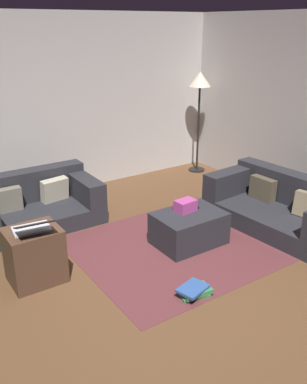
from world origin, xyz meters
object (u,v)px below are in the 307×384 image
object	(u,v)px
corner_lamp	(200,87)
book_stack	(194,291)
ottoman	(189,228)
couch_left	(34,204)
couch_right	(281,207)
laptop	(32,227)
gift_box	(186,206)
tv_remote	(195,205)
side_table	(35,255)

from	to	relation	value
corner_lamp	book_stack	bearing A→B (deg)	-129.73
ottoman	couch_left	bearing A→B (deg)	130.00
couch_right	laptop	world-z (taller)	laptop
book_stack	corner_lamp	distance (m)	4.00
gift_box	book_stack	xyz separation A→B (m)	(-0.61, -0.94, -0.40)
gift_box	tv_remote	bearing A→B (deg)	13.08
couch_right	corner_lamp	bearing A→B (deg)	-16.55
gift_box	side_table	size ratio (longest dim) A/B	0.42
couch_left	couch_right	bearing A→B (deg)	144.66
book_stack	corner_lamp	xyz separation A→B (m)	(2.39, 2.88, 1.39)
laptop	side_table	bearing A→B (deg)	82.99
couch_left	couch_right	size ratio (longest dim) A/B	0.86
couch_left	ottoman	size ratio (longest dim) A/B	1.98
couch_left	tv_remote	distance (m)	2.09
side_table	laptop	distance (m)	0.34
ottoman	tv_remote	xyz separation A→B (m)	(0.19, 0.12, 0.20)
book_stack	gift_box	bearing A→B (deg)	56.87
gift_box	corner_lamp	world-z (taller)	corner_lamp
gift_box	laptop	world-z (taller)	laptop
corner_lamp	gift_box	bearing A→B (deg)	-132.52
couch_right	tv_remote	xyz separation A→B (m)	(-1.08, 0.40, 0.14)
book_stack	corner_lamp	size ratio (longest dim) A/B	0.21
tv_remote	side_table	size ratio (longest dim) A/B	0.28
laptop	couch_right	bearing A→B (deg)	-8.76
tv_remote	side_table	xyz separation A→B (m)	(-1.95, 0.13, -0.11)
gift_box	tv_remote	world-z (taller)	gift_box
tv_remote	book_stack	world-z (taller)	tv_remote
ottoman	gift_box	xyz separation A→B (m)	(0.00, 0.08, 0.26)
couch_right	laptop	distance (m)	3.10
gift_box	book_stack	bearing A→B (deg)	-123.13
couch_left	gift_box	size ratio (longest dim) A/B	6.61
tv_remote	laptop	bearing A→B (deg)	-155.06
side_table	corner_lamp	world-z (taller)	corner_lamp
tv_remote	ottoman	bearing A→B (deg)	-119.96
tv_remote	book_stack	xyz separation A→B (m)	(-0.80, -0.98, -0.34)
couch_left	tv_remote	bearing A→B (deg)	136.32
side_table	corner_lamp	distance (m)	4.13
tv_remote	couch_right	bearing A→B (deg)	6.60
tv_remote	book_stack	distance (m)	1.31
ottoman	laptop	size ratio (longest dim) A/B	1.83
side_table	corner_lamp	bearing A→B (deg)	26.57
gift_box	couch_left	bearing A→B (deg)	131.56
tv_remote	side_table	world-z (taller)	side_table
laptop	gift_box	bearing A→B (deg)	-3.59
couch_left	gift_box	distance (m)	1.99
laptop	corner_lamp	bearing A→B (deg)	27.31
tv_remote	corner_lamp	distance (m)	2.70
laptop	ottoman	bearing A→B (deg)	-6.18
couch_right	side_table	size ratio (longest dim) A/B	3.21
gift_box	side_table	bearing A→B (deg)	174.42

